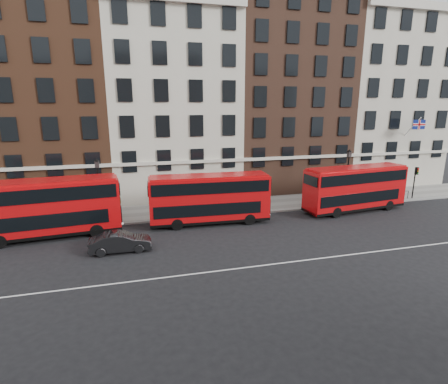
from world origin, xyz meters
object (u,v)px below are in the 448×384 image
object	(u,v)px
bus_d	(355,188)
car_front	(120,242)
traffic_light	(416,177)
bus_c	(209,198)
bus_b	(45,207)

from	to	relation	value
bus_d	car_front	world-z (taller)	bus_d
traffic_light	bus_d	bearing A→B (deg)	-167.56
bus_d	traffic_light	xyz separation A→B (m)	(8.38, 1.85, 0.21)
bus_d	traffic_light	distance (m)	8.58
traffic_light	bus_c	bearing A→B (deg)	-175.22
car_front	traffic_light	size ratio (longest dim) A/B	1.24
bus_c	bus_d	size ratio (longest dim) A/B	0.98
bus_c	bus_d	bearing A→B (deg)	2.80
bus_d	car_front	bearing A→B (deg)	-175.78
bus_b	car_front	distance (m)	6.81
bus_b	bus_d	xyz separation A→B (m)	(25.91, -0.00, -0.11)
bus_b	bus_c	bearing A→B (deg)	-5.24
car_front	traffic_light	distance (m)	29.69
bus_d	car_front	distance (m)	21.11
traffic_light	car_front	bearing A→B (deg)	-168.60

